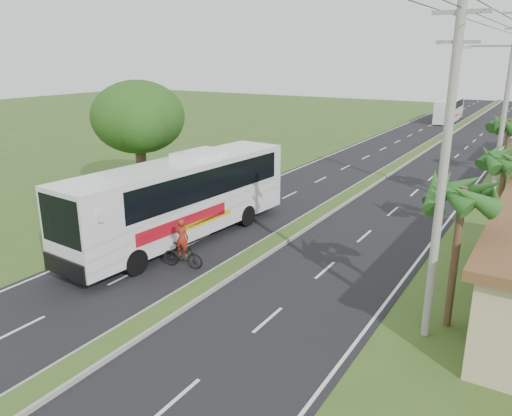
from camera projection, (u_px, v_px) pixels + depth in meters
The scene contains 14 objects.
ground at pixel (190, 296), 19.50m from camera, with size 180.00×180.00×0.00m, color #39541E.
road_asphalt at pixel (365, 186), 35.80m from camera, with size 14.00×160.00×0.02m, color black.
median_strip at pixel (365, 185), 35.77m from camera, with size 1.20×160.00×0.18m.
lane_edge_left at pixel (283, 175), 39.14m from camera, with size 0.12×160.00×0.01m, color silver.
lane_edge_right at pixel (464, 200), 32.47m from camera, with size 0.12×160.00×0.01m, color silver.
palm_verge_a at pixel (463, 195), 16.06m from camera, with size 2.40×2.40×5.45m.
palm_verge_b at pixel (506, 159), 23.31m from camera, with size 2.40×2.40×5.05m.
palm_verge_c at pixel (510, 125), 29.09m from camera, with size 2.40×2.40×5.85m.
shade_tree at pixel (137, 119), 32.21m from camera, with size 6.30×6.00×7.54m.
utility_pole_a at pixel (443, 170), 15.22m from camera, with size 1.60×0.28×11.00m.
utility_pole_b at pixel (505, 106), 28.11m from camera, with size 3.20×0.28×12.00m.
coach_bus_main at pixel (183, 194), 24.79m from camera, with size 3.88×13.70×4.37m.
coach_bus_far at pixel (449, 109), 69.52m from camera, with size 2.60×10.51×3.04m.
motorcyclist at pixel (183, 251), 21.88m from camera, with size 1.99×0.93×2.28m.
Camera 1 is at (11.36, -13.69, 9.07)m, focal length 35.00 mm.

